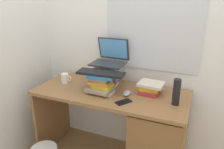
{
  "coord_description": "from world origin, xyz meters",
  "views": [
    {
      "loc": [
        0.73,
        -1.72,
        1.6
      ],
      "look_at": [
        0.03,
        -0.04,
        0.95
      ],
      "focal_mm": 35.44,
      "sensor_mm": 36.0,
      "label": 1
    }
  ],
  "objects_px": {
    "mug": "(65,78)",
    "water_bottle": "(176,92)",
    "book_stack_tall": "(107,74)",
    "book_stack_side": "(150,88)",
    "book_stack_keyboard_riser": "(101,84)",
    "desk": "(146,133)",
    "computer_mouse": "(127,93)",
    "laptop": "(110,57)",
    "cell_phone": "(123,102)",
    "keyboard": "(101,73)"
  },
  "relations": [
    {
      "from": "book_stack_tall",
      "to": "book_stack_side",
      "type": "xyz_separation_m",
      "value": [
        0.44,
        -0.04,
        -0.05
      ]
    },
    {
      "from": "book_stack_side",
      "to": "computer_mouse",
      "type": "relative_size",
      "value": 2.23
    },
    {
      "from": "mug",
      "to": "water_bottle",
      "type": "bearing_deg",
      "value": -2.86
    },
    {
      "from": "book_stack_tall",
      "to": "computer_mouse",
      "type": "bearing_deg",
      "value": -32.38
    },
    {
      "from": "book_stack_tall",
      "to": "book_stack_side",
      "type": "bearing_deg",
      "value": -5.65
    },
    {
      "from": "laptop",
      "to": "computer_mouse",
      "type": "xyz_separation_m",
      "value": [
        0.25,
        -0.22,
        -0.25
      ]
    },
    {
      "from": "desk",
      "to": "computer_mouse",
      "type": "distance_m",
      "value": 0.42
    },
    {
      "from": "laptop",
      "to": "cell_phone",
      "type": "height_order",
      "value": "laptop"
    },
    {
      "from": "desk",
      "to": "water_bottle",
      "type": "bearing_deg",
      "value": -3.78
    },
    {
      "from": "book_stack_tall",
      "to": "book_stack_keyboard_riser",
      "type": "xyz_separation_m",
      "value": [
        0.02,
        -0.2,
        -0.02
      ]
    },
    {
      "from": "desk",
      "to": "water_bottle",
      "type": "distance_m",
      "value": 0.51
    },
    {
      "from": "book_stack_tall",
      "to": "keyboard",
      "type": "height_order",
      "value": "book_stack_tall"
    },
    {
      "from": "book_stack_keyboard_riser",
      "to": "laptop",
      "type": "bearing_deg",
      "value": 93.76
    },
    {
      "from": "book_stack_side",
      "to": "book_stack_keyboard_riser",
      "type": "bearing_deg",
      "value": -158.83
    },
    {
      "from": "book_stack_side",
      "to": "cell_phone",
      "type": "bearing_deg",
      "value": -120.53
    },
    {
      "from": "book_stack_keyboard_riser",
      "to": "water_bottle",
      "type": "relative_size",
      "value": 1.17
    },
    {
      "from": "keyboard",
      "to": "computer_mouse",
      "type": "distance_m",
      "value": 0.29
    },
    {
      "from": "desk",
      "to": "mug",
      "type": "relative_size",
      "value": 12.58
    },
    {
      "from": "desk",
      "to": "book_stack_tall",
      "type": "distance_m",
      "value": 0.66
    },
    {
      "from": "book_stack_side",
      "to": "computer_mouse",
      "type": "bearing_deg",
      "value": -145.83
    },
    {
      "from": "book_stack_tall",
      "to": "laptop",
      "type": "relative_size",
      "value": 0.78
    },
    {
      "from": "book_stack_tall",
      "to": "water_bottle",
      "type": "xyz_separation_m",
      "value": [
        0.68,
        -0.18,
        0.0
      ]
    },
    {
      "from": "computer_mouse",
      "to": "mug",
      "type": "height_order",
      "value": "mug"
    },
    {
      "from": "keyboard",
      "to": "water_bottle",
      "type": "distance_m",
      "value": 0.66
    },
    {
      "from": "cell_phone",
      "to": "desk",
      "type": "bearing_deg",
      "value": 73.85
    },
    {
      "from": "book_stack_tall",
      "to": "water_bottle",
      "type": "height_order",
      "value": "water_bottle"
    },
    {
      "from": "laptop",
      "to": "cell_phone",
      "type": "xyz_separation_m",
      "value": [
        0.28,
        -0.37,
        -0.26
      ]
    },
    {
      "from": "laptop",
      "to": "water_bottle",
      "type": "bearing_deg",
      "value": -19.46
    },
    {
      "from": "mug",
      "to": "water_bottle",
      "type": "distance_m",
      "value": 1.09
    },
    {
      "from": "desk",
      "to": "book_stack_tall",
      "type": "height_order",
      "value": "book_stack_tall"
    },
    {
      "from": "keyboard",
      "to": "cell_phone",
      "type": "xyz_separation_m",
      "value": [
        0.26,
        -0.11,
        -0.18
      ]
    },
    {
      "from": "desk",
      "to": "book_stack_tall",
      "type": "xyz_separation_m",
      "value": [
        -0.45,
        0.16,
        0.45
      ]
    },
    {
      "from": "laptop",
      "to": "book_stack_side",
      "type": "bearing_deg",
      "value": -13.24
    },
    {
      "from": "book_stack_tall",
      "to": "water_bottle",
      "type": "distance_m",
      "value": 0.7
    },
    {
      "from": "desk",
      "to": "book_stack_tall",
      "type": "relative_size",
      "value": 5.64
    },
    {
      "from": "book_stack_side",
      "to": "mug",
      "type": "bearing_deg",
      "value": -174.48
    },
    {
      "from": "book_stack_keyboard_riser",
      "to": "water_bottle",
      "type": "distance_m",
      "value": 0.66
    },
    {
      "from": "book_stack_tall",
      "to": "book_stack_keyboard_riser",
      "type": "bearing_deg",
      "value": -83.55
    },
    {
      "from": "desk",
      "to": "mug",
      "type": "xyz_separation_m",
      "value": [
        -0.86,
        0.04,
        0.4
      ]
    },
    {
      "from": "book_stack_side",
      "to": "keyboard",
      "type": "bearing_deg",
      "value": -159.0
    },
    {
      "from": "mug",
      "to": "laptop",
      "type": "bearing_deg",
      "value": 23.83
    },
    {
      "from": "laptop",
      "to": "water_bottle",
      "type": "relative_size",
      "value": 1.45
    },
    {
      "from": "keyboard",
      "to": "desk",
      "type": "bearing_deg",
      "value": 0.7
    },
    {
      "from": "computer_mouse",
      "to": "water_bottle",
      "type": "relative_size",
      "value": 0.47
    },
    {
      "from": "book_stack_side",
      "to": "keyboard",
      "type": "distance_m",
      "value": 0.46
    },
    {
      "from": "book_stack_keyboard_riser",
      "to": "mug",
      "type": "xyz_separation_m",
      "value": [
        -0.43,
        0.08,
        -0.04
      ]
    },
    {
      "from": "water_bottle",
      "to": "laptop",
      "type": "bearing_deg",
      "value": 160.54
    },
    {
      "from": "mug",
      "to": "water_bottle",
      "type": "height_order",
      "value": "water_bottle"
    },
    {
      "from": "desk",
      "to": "book_stack_tall",
      "type": "bearing_deg",
      "value": 160.02
    },
    {
      "from": "book_stack_tall",
      "to": "water_bottle",
      "type": "bearing_deg",
      "value": -14.81
    }
  ]
}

